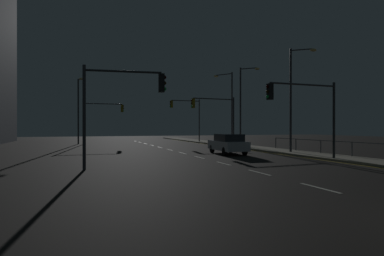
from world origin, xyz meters
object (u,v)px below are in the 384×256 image
Objects in this scene: car at (228,144)px; traffic_light_far_center at (304,103)px; traffic_light_near_right at (187,111)px; street_lamp_mid_block at (229,101)px; street_lamp_across_street at (79,105)px; traffic_light_mid_right at (215,111)px; street_lamp_median at (294,90)px; street_lamp_far_end at (243,99)px; traffic_light_overhead_east at (102,114)px; traffic_light_far_right at (122,96)px.

traffic_light_far_center is at bearing -72.81° from car.
traffic_light_near_right is 0.72× the size of street_lamp_mid_block.
traffic_light_far_center is at bearing -91.59° from traffic_light_near_right.
traffic_light_mid_right is at bearing -40.27° from street_lamp_across_street.
street_lamp_median reaches higher than traffic_light_near_right.
car is 7.41m from traffic_light_far_center.
street_lamp_far_end is at bearing -76.03° from traffic_light_near_right.
traffic_light_overhead_east is 0.65× the size of street_lamp_across_street.
street_lamp_median reaches higher than street_lamp_across_street.
traffic_light_overhead_east is 25.53m from traffic_light_far_right.
traffic_light_mid_right is 0.63× the size of street_lamp_across_street.
traffic_light_mid_right is at bearing 89.00° from traffic_light_far_center.
street_lamp_median is at bearing 20.65° from traffic_light_far_right.
street_lamp_across_street is at bearing 149.04° from street_lamp_mid_block.
traffic_light_near_right is at bearing -2.56° from street_lamp_across_street.
street_lamp_far_end is at bearing 88.57° from street_lamp_median.
street_lamp_mid_block is (2.03, -8.93, 0.74)m from traffic_light_near_right.
car is 8.88m from traffic_light_mid_right.
traffic_light_overhead_east is 24.38m from street_lamp_median.
street_lamp_far_end is 1.03× the size of street_lamp_across_street.
traffic_light_overhead_east reaches higher than traffic_light_far_right.
traffic_light_far_right is (-10.99, -0.04, 0.04)m from traffic_light_far_center.
street_lamp_median is at bearing -87.60° from street_lamp_mid_block.
traffic_light_far_center is at bearing -63.11° from street_lamp_across_street.
traffic_light_far_right is at bearing -114.71° from traffic_light_near_right.
street_lamp_median reaches higher than street_lamp_mid_block.
traffic_light_overhead_east reaches higher than traffic_light_far_center.
traffic_light_mid_right is at bearing 74.12° from car.
traffic_light_overhead_east is at bearing 145.49° from street_lamp_mid_block.
traffic_light_overhead_east is 1.02× the size of traffic_light_far_right.
car is 0.87× the size of traffic_light_far_right.
street_lamp_across_street is at bearing 145.10° from street_lamp_far_end.
traffic_light_far_center is at bearing -103.40° from street_lamp_far_end.
traffic_light_near_right is at bearing -0.64° from traffic_light_overhead_east.
street_lamp_far_end reaches higher than street_lamp_mid_block.
traffic_light_overhead_east is at bearing 179.36° from traffic_light_near_right.
street_lamp_median is (14.19, 5.35, 1.39)m from traffic_light_far_right.
street_lamp_median reaches higher than traffic_light_mid_right.
car is at bearing -60.14° from street_lamp_across_street.
street_lamp_far_end is at bearing 55.12° from car.
street_lamp_across_street is at bearing 139.73° from traffic_light_mid_right.
street_lamp_across_street reaches higher than traffic_light_near_right.
street_lamp_far_end is at bearing -34.90° from street_lamp_across_street.
traffic_light_near_right is at bearing 81.73° from car.
traffic_light_near_right is 0.70× the size of street_lamp_median.
traffic_light_far_center is (2.03, -6.56, 2.78)m from car.
traffic_light_far_right is 1.00× the size of traffic_light_mid_right.
street_lamp_far_end is 2.15m from street_lamp_mid_block.
street_lamp_mid_block is (-0.69, 2.04, -0.11)m from street_lamp_far_end.
street_lamp_across_street reaches higher than traffic_light_far_center.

